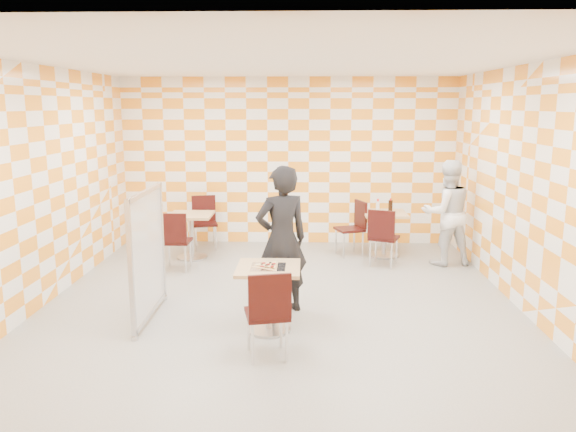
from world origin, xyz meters
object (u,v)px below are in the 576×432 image
at_px(empty_table, 191,228).
at_px(chair_second_front, 383,233).
at_px(chair_main_front, 268,308).
at_px(soda_bottle, 390,206).
at_px(man_dark, 282,240).
at_px(man_white, 447,213).
at_px(chair_empty_far, 204,217).
at_px(sport_bottle, 378,205).
at_px(second_table, 385,226).
at_px(chair_second_side, 355,223).
at_px(chair_empty_near, 175,237).
at_px(main_table, 269,287).
at_px(partition, 148,254).

xyz_separation_m(empty_table, chair_second_front, (3.09, -0.43, 0.04)).
distance_m(chair_main_front, soda_bottle, 4.42).
distance_m(man_dark, soda_bottle, 3.16).
distance_m(chair_second_front, man_white, 1.09).
distance_m(chair_empty_far, sport_bottle, 3.05).
relative_size(chair_second_front, man_dark, 0.51).
relative_size(chair_main_front, chair_second_front, 1.00).
bearing_deg(empty_table, sport_bottle, 7.20).
xyz_separation_m(sport_bottle, soda_bottle, (0.20, -0.12, 0.01)).
bearing_deg(chair_main_front, second_table, 67.14).
relative_size(chair_second_side, chair_empty_near, 1.00).
xyz_separation_m(man_dark, soda_bottle, (1.71, 2.66, -0.05)).
height_order(main_table, chair_second_side, chair_second_side).
bearing_deg(chair_second_side, chair_empty_far, 170.69).
relative_size(chair_empty_near, soda_bottle, 4.02).
relative_size(chair_second_side, man_white, 0.55).
relative_size(chair_empty_far, man_white, 0.55).
bearing_deg(chair_main_front, chair_second_front, 64.89).
xyz_separation_m(main_table, second_table, (1.74, 3.25, 0.00)).
bearing_deg(chair_empty_near, second_table, 16.78).
relative_size(empty_table, chair_second_front, 0.81).
height_order(chair_empty_near, man_white, man_white).
distance_m(man_white, sport_bottle, 1.18).
height_order(empty_table, man_dark, man_dark).
bearing_deg(chair_second_side, second_table, -6.62).
bearing_deg(chair_second_side, man_white, -20.14).
distance_m(main_table, chair_second_front, 3.05).
distance_m(partition, sport_bottle, 4.35).
xyz_separation_m(chair_second_front, man_white, (1.03, 0.21, 0.29)).
relative_size(second_table, chair_main_front, 0.81).
height_order(chair_main_front, man_white, man_white).
bearing_deg(man_white, main_table, 36.43).
xyz_separation_m(chair_second_side, chair_empty_near, (-2.81, -1.06, 0.00)).
xyz_separation_m(chair_main_front, sport_bottle, (1.58, 4.16, 0.29)).
xyz_separation_m(chair_main_front, partition, (-1.49, 1.09, 0.25)).
distance_m(chair_main_front, chair_empty_near, 3.42).
height_order(empty_table, soda_bottle, soda_bottle).
height_order(chair_second_side, man_white, man_white).
xyz_separation_m(chair_main_front, chair_empty_near, (-1.62, 3.01, 0.00)).
distance_m(chair_second_front, chair_second_side, 0.81).
distance_m(chair_second_side, man_white, 1.52).
bearing_deg(chair_second_front, man_white, 11.54).
relative_size(chair_second_side, chair_empty_far, 1.00).
bearing_deg(chair_empty_far, chair_empty_near, -97.11).
relative_size(second_table, empty_table, 1.00).
relative_size(chair_main_front, chair_empty_near, 1.00).
bearing_deg(empty_table, chair_second_front, -7.92).
relative_size(main_table, chair_second_side, 0.81).
bearing_deg(chair_second_front, chair_empty_near, -174.05).
bearing_deg(empty_table, chair_empty_far, 82.95).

